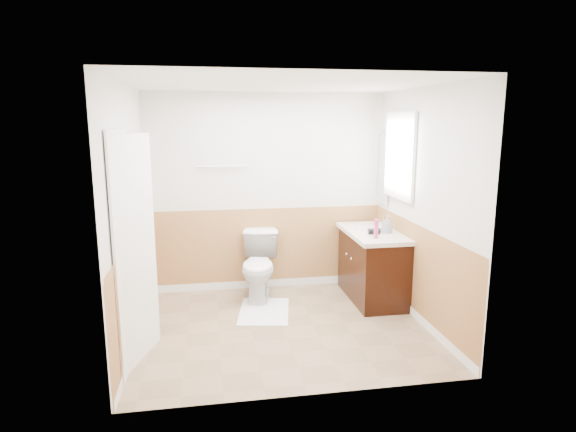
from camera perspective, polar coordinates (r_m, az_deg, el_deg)
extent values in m
plane|color=#8C7051|center=(5.20, -0.64, -13.11)|extent=(3.00, 3.00, 0.00)
plane|color=white|center=(4.75, -0.71, 15.54)|extent=(3.00, 3.00, 0.00)
plane|color=silver|center=(6.09, -2.59, 2.78)|extent=(3.00, 0.00, 3.00)
plane|color=silver|center=(3.57, 2.59, -3.24)|extent=(3.00, 0.00, 3.00)
plane|color=silver|center=(4.83, -18.55, -0.02)|extent=(0.00, 3.00, 3.00)
plane|color=silver|center=(5.26, 15.67, 1.04)|extent=(0.00, 3.00, 3.00)
plane|color=tan|center=(6.23, -2.51, -4.07)|extent=(3.00, 0.00, 3.00)
plane|color=tan|center=(3.84, 2.45, -14.10)|extent=(3.00, 0.00, 3.00)
plane|color=tan|center=(5.02, -17.88, -8.45)|extent=(0.00, 2.60, 2.60)
plane|color=tan|center=(5.44, 15.14, -6.76)|extent=(0.00, 2.60, 2.60)
imported|color=white|center=(5.88, -3.46, -6.00)|extent=(0.58, 0.86, 0.81)
cube|color=white|center=(5.57, -2.86, -11.31)|extent=(0.68, 0.89, 0.02)
cube|color=black|center=(5.94, 10.04, -6.02)|extent=(0.55, 1.10, 0.80)
sphere|color=silver|center=(5.71, 7.58, -5.07)|extent=(0.03, 0.03, 0.03)
sphere|color=silver|center=(5.90, 7.01, -4.54)|extent=(0.03, 0.03, 0.03)
cube|color=silver|center=(5.82, 10.09, -2.03)|extent=(0.60, 1.15, 0.05)
cylinder|color=silver|center=(5.96, 9.71, -1.37)|extent=(0.36, 0.36, 0.02)
cylinder|color=silver|center=(6.01, 11.35, -0.74)|extent=(0.02, 0.02, 0.14)
cylinder|color=#BE316F|center=(5.45, 10.46, -1.50)|extent=(0.05, 0.05, 0.22)
imported|color=gray|center=(5.74, 11.74, -0.96)|extent=(0.12, 0.12, 0.21)
cylinder|color=black|center=(5.66, 10.24, -1.80)|extent=(0.14, 0.07, 0.07)
cylinder|color=black|center=(5.67, 9.88, -2.06)|extent=(0.03, 0.03, 0.07)
cube|color=silver|center=(6.22, 11.31, 5.54)|extent=(0.02, 0.35, 0.90)
cube|color=white|center=(5.73, 13.16, 7.00)|extent=(0.04, 0.80, 1.00)
cube|color=white|center=(5.73, 13.31, 7.00)|extent=(0.01, 0.70, 0.90)
cube|color=white|center=(4.43, -17.96, -4.02)|extent=(0.29, 0.78, 2.04)
cube|color=white|center=(4.44, -18.94, -3.92)|extent=(0.02, 0.92, 2.10)
sphere|color=silver|center=(4.75, -16.64, -3.79)|extent=(0.06, 0.06, 0.06)
cylinder|color=silver|center=(5.96, -7.84, 5.89)|extent=(0.62, 0.02, 0.02)
cylinder|color=silver|center=(6.12, -3.39, -2.44)|extent=(0.14, 0.02, 0.02)
cylinder|color=white|center=(6.12, -3.39, -2.44)|extent=(0.10, 0.11, 0.11)
cube|color=white|center=(6.14, -3.38, -3.44)|extent=(0.10, 0.01, 0.16)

